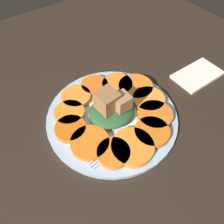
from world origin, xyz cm
name	(u,v)px	position (x,y,z in cm)	size (l,w,h in cm)	color
table_slab	(112,120)	(0.00, 0.00, 1.00)	(120.00, 120.00, 2.00)	black
plate	(112,116)	(0.00, 0.00, 2.52)	(30.71, 30.71, 1.05)	#99B7D1
carrot_slice_0	(90,143)	(-8.39, -3.78, 3.76)	(8.27, 8.27, 1.33)	orange
carrot_slice_1	(114,153)	(-5.76, -8.60, 3.76)	(6.87, 6.87, 1.33)	orange
carrot_slice_2	(132,147)	(-1.74, -9.74, 3.76)	(9.01, 9.01, 1.33)	orange
carrot_slice_3	(152,132)	(3.98, -9.37, 3.76)	(7.73, 7.73, 1.33)	orange
carrot_slice_4	(155,115)	(7.70, -6.26, 3.76)	(8.16, 8.16, 1.33)	orange
carrot_slice_5	(148,100)	(9.68, -1.82, 3.76)	(7.88, 7.88, 1.33)	orange
carrot_slice_6	(136,87)	(9.84, 3.36, 3.76)	(8.83, 8.83, 1.33)	orange
carrot_slice_7	(117,85)	(6.51, 6.74, 3.76)	(7.90, 7.90, 1.33)	orange
carrot_slice_8	(95,86)	(1.62, 9.93, 3.76)	(6.90, 6.90, 1.33)	orange
carrot_slice_9	(76,97)	(-4.27, 9.26, 3.76)	(7.27, 7.27, 1.33)	orange
carrot_slice_10	(69,113)	(-8.07, 5.74, 3.76)	(7.11, 7.11, 1.33)	orange
carrot_slice_11	(71,129)	(-10.00, 1.70, 3.76)	(6.91, 6.91, 1.33)	#D45E12
center_pile	(112,108)	(0.01, -0.01, 5.73)	(10.84, 9.76, 7.23)	#235128
fork	(122,140)	(-2.25, -6.93, 3.30)	(18.97, 3.72, 0.40)	silver
napkin	(198,75)	(27.97, -2.01, 2.40)	(13.62, 8.17, 0.80)	silver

